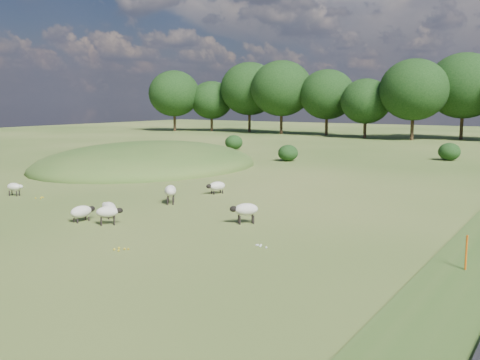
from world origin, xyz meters
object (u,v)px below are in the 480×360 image
at_px(sheep_1, 14,187).
at_px(sheep_2, 108,212).
at_px(sheep_6, 170,191).
at_px(sheep_4, 109,208).
at_px(sheep_3, 245,210).
at_px(sheep_5, 82,212).
at_px(marker_post, 466,254).
at_px(sheep_0, 217,186).

xyz_separation_m(sheep_1, sheep_2, (9.62, -2.13, 0.05)).
bearing_deg(sheep_6, sheep_4, 139.59).
relative_size(sheep_1, sheep_3, 0.91).
xyz_separation_m(sheep_1, sheep_5, (8.16, -2.30, -0.06)).
height_order(marker_post, sheep_5, marker_post).
height_order(marker_post, sheep_4, marker_post).
distance_m(marker_post, sheep_6, 15.37).
bearing_deg(marker_post, sheep_1, 178.16).
bearing_deg(sheep_0, sheep_1, -29.81).
distance_m(marker_post, sheep_0, 16.40).
relative_size(sheep_0, sheep_3, 1.08).
distance_m(sheep_3, sheep_6, 5.93).
xyz_separation_m(sheep_0, sheep_2, (0.59, -8.80, 0.12)).
xyz_separation_m(sheep_0, sheep_1, (-9.03, -6.67, 0.07)).
bearing_deg(sheep_4, sheep_3, -133.26).
height_order(sheep_3, sheep_6, sheep_6).
bearing_deg(sheep_5, sheep_1, 78.87).
xyz_separation_m(sheep_2, sheep_4, (-1.06, 1.03, -0.11)).
bearing_deg(marker_post, sheep_6, 165.89).
height_order(sheep_4, sheep_6, sheep_6).
bearing_deg(sheep_1, sheep_2, -27.55).
height_order(sheep_3, sheep_5, sheep_3).
height_order(sheep_0, sheep_3, sheep_3).
xyz_separation_m(marker_post, sheep_6, (-14.91, 3.75, 0.07)).
xyz_separation_m(marker_post, sheep_4, (-15.09, -0.33, -0.14)).
bearing_deg(sheep_3, sheep_0, -88.55).
relative_size(marker_post, sheep_6, 0.92).
xyz_separation_m(sheep_4, sheep_5, (-0.39, -1.21, -0.01)).
relative_size(sheep_1, sheep_6, 0.81).
relative_size(sheep_3, sheep_6, 0.89).
distance_m(sheep_4, sheep_5, 1.27).
bearing_deg(sheep_2, sheep_3, -11.51).
distance_m(sheep_0, sheep_1, 11.23).
xyz_separation_m(sheep_0, sheep_6, (-0.29, -3.68, 0.23)).
distance_m(sheep_4, sheep_6, 4.09).
relative_size(sheep_2, sheep_4, 0.81).
height_order(sheep_4, sheep_5, sheep_4).
bearing_deg(sheep_3, sheep_2, -8.18).
relative_size(sheep_5, sheep_6, 0.96).
relative_size(marker_post, sheep_4, 0.93).
bearing_deg(sheep_2, marker_post, -40.94).
bearing_deg(sheep_0, sheep_3, 68.36).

